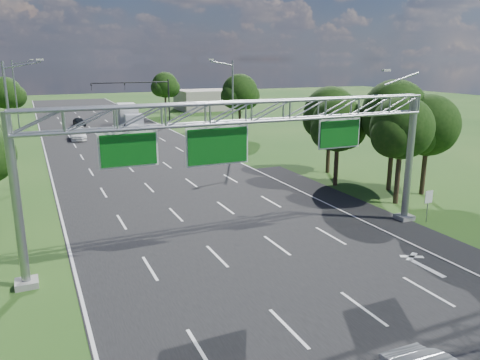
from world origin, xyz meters
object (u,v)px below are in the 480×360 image
sign_gantry (250,123)px  regulatory_sign (429,200)px  box_truck (129,117)px  traffic_signal (147,91)px

sign_gantry → regulatory_sign: 13.25m
box_truck → traffic_signal: bearing=44.9°
sign_gantry → box_truck: 50.39m
traffic_signal → box_truck: 5.91m
sign_gantry → box_truck: bearing=86.0°
regulatory_sign → traffic_signal: size_ratio=0.17×
box_truck → sign_gantry: bearing=-88.3°
sign_gantry → regulatory_sign: bearing=-4.8°
regulatory_sign → box_truck: bearing=99.6°
sign_gantry → box_truck: sign_gantry is taller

